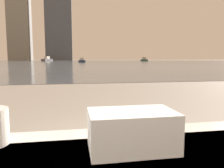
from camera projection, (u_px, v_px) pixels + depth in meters
name	position (u px, v px, depth m)	size (l,w,h in m)	color
towel_stack	(132.00, 130.00, 0.67)	(0.26, 0.16, 0.12)	white
harbor_water	(75.00, 62.00, 60.66)	(180.00, 110.00, 0.01)	slate
harbor_boat_0	(144.00, 60.00, 70.76)	(1.43, 3.53, 1.29)	#335647
harbor_boat_2	(82.00, 61.00, 48.05)	(1.45, 2.91, 1.04)	navy
harbor_boat_3	(47.00, 60.00, 68.43)	(3.22, 4.37, 1.57)	#4C4C51
skyline_tower_1	(19.00, 16.00, 108.39)	(10.06, 10.22, 44.04)	gray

